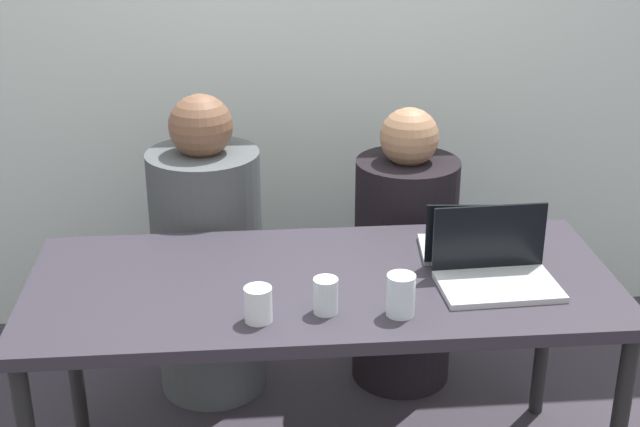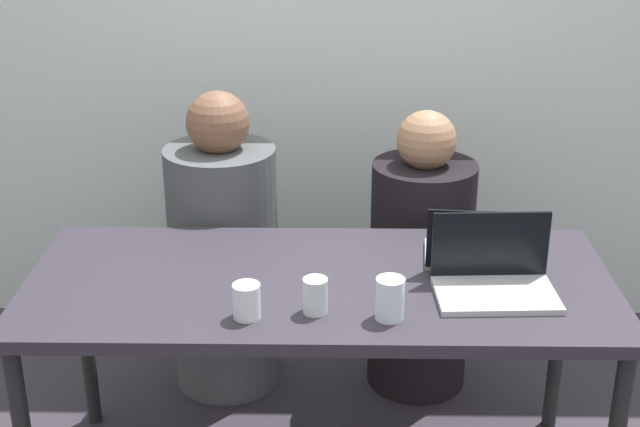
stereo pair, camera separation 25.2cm
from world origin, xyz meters
name	(u,v)px [view 2 (the right image)]	position (x,y,z in m)	size (l,w,h in m)	color
back_wall	(324,47)	(0.00, 1.21, 1.19)	(4.56, 0.10, 2.37)	silver
desk	(320,298)	(0.00, 0.00, 0.69)	(1.75, 0.75, 0.75)	#2C2831
person_on_left	(224,259)	(-0.37, 0.62, 0.51)	(0.42, 0.42, 1.16)	#474B4E
person_on_right	(420,268)	(0.37, 0.62, 0.48)	(0.43, 0.43, 1.09)	black
laptop_back_right	(476,251)	(0.48, 0.11, 0.80)	(0.33, 0.25, 0.20)	#B4B9BB
laptop_front_right	(494,277)	(0.50, -0.07, 0.80)	(0.35, 0.26, 0.22)	#B1B6BC
water_glass_center	(315,298)	(-0.01, -0.20, 0.80)	(0.07, 0.07, 0.10)	silver
water_glass_right	(390,301)	(0.19, -0.23, 0.80)	(0.08, 0.08, 0.12)	silver
water_glass_left	(247,303)	(-0.20, -0.23, 0.79)	(0.08, 0.08, 0.10)	white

